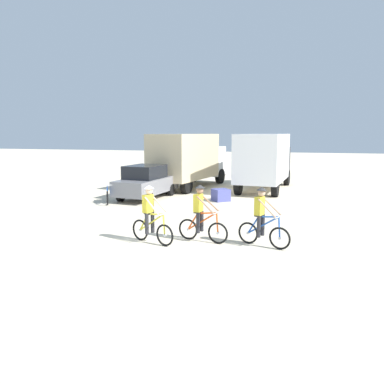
{
  "coord_description": "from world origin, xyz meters",
  "views": [
    {
      "loc": [
        4.58,
        -9.99,
        3.42
      ],
      "look_at": [
        0.6,
        4.51,
        1.1
      ],
      "focal_mm": 35.95,
      "sensor_mm": 36.0,
      "label": 1
    }
  ],
  "objects": [
    {
      "name": "cyclist_near_camera",
      "position": [
        3.63,
        1.51,
        0.85
      ],
      "size": [
        1.64,
        0.76,
        1.82
      ],
      "color": "black",
      "rests_on": "ground"
    },
    {
      "name": "bicycle_spare",
      "position": [
        -4.35,
        6.84,
        0.4
      ],
      "size": [
        0.87,
        1.57,
        0.97
      ],
      "color": "black",
      "rests_on": "ground"
    },
    {
      "name": "ground_plane",
      "position": [
        0.0,
        0.0,
        0.0
      ],
      "size": [
        120.0,
        120.0,
        0.0
      ],
      "primitive_type": "plane",
      "color": "beige"
    },
    {
      "name": "box_truck_tan_camper",
      "position": [
        -2.0,
        13.15,
        1.87
      ],
      "size": [
        3.56,
        7.07,
        3.35
      ],
      "color": "#CCB78E",
      "rests_on": "ground"
    },
    {
      "name": "sedan_parked",
      "position": [
        -3.01,
        8.61,
        0.88
      ],
      "size": [
        2.24,
        4.38,
        1.76
      ],
      "color": "slate",
      "rests_on": "ground"
    },
    {
      "name": "box_truck_avon_van",
      "position": [
        2.68,
        13.32,
        1.87
      ],
      "size": [
        2.97,
        6.94,
        3.35
      ],
      "color": "white",
      "rests_on": "ground"
    },
    {
      "name": "supply_crate",
      "position": [
        0.91,
        8.9,
        0.3
      ],
      "size": [
        1.06,
        1.05,
        0.61
      ],
      "primitive_type": "cube",
      "rotation": [
        0.0,
        0.0,
        0.7
      ],
      "color": "#4C5199",
      "rests_on": "ground"
    },
    {
      "name": "cyclist_orange_shirt",
      "position": [
        0.24,
        0.95,
        0.85
      ],
      "size": [
        1.62,
        0.79,
        1.82
      ],
      "color": "black",
      "rests_on": "ground"
    },
    {
      "name": "cyclist_cowboy_hat",
      "position": [
        1.72,
        1.51,
        0.85
      ],
      "size": [
        1.7,
        0.58,
        1.82
      ],
      "color": "black",
      "rests_on": "ground"
    }
  ]
}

